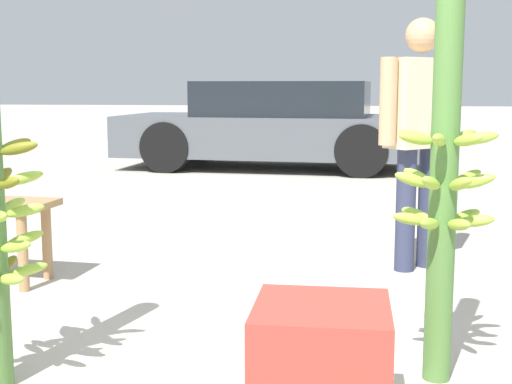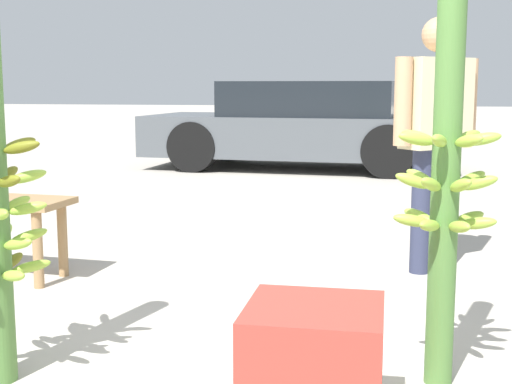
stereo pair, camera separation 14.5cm
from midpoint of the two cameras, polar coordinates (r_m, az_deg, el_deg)
name	(u,v)px [view 1 (the left image)]	position (r m, az deg, el deg)	size (l,w,h in m)	color
banana_stalk_center	(443,188)	(2.85, 13.36, 0.30)	(0.40, 0.40, 1.54)	#4C7A38
vendor_person	(420,123)	(4.61, 12.08, 5.39)	(0.57, 0.52, 1.59)	#2D334C
parked_car	(275,125)	(10.21, 1.16, 5.35)	(4.38, 2.08, 1.24)	#4C5156
produce_crate	(321,370)	(2.48, 3.52, -14.03)	(0.45, 0.45, 0.45)	#B2382D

